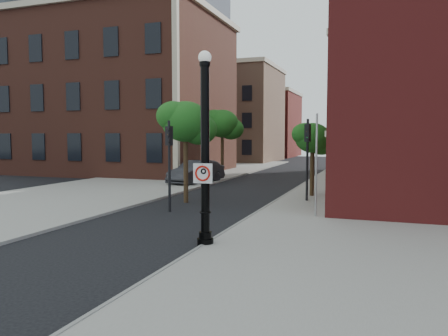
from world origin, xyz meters
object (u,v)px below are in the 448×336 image
at_px(parked_car, 196,172).
at_px(traffic_signal_left, 169,151).
at_px(no_parking_sign, 203,173).
at_px(traffic_signal_right, 307,146).
at_px(lamppost, 205,158).

height_order(parked_car, traffic_signal_left, traffic_signal_left).
height_order(no_parking_sign, traffic_signal_right, traffic_signal_right).
bearing_deg(parked_car, traffic_signal_right, -24.94).
distance_m(parked_car, traffic_signal_left, 11.55).
bearing_deg(parked_car, lamppost, -55.53).
relative_size(parked_car, traffic_signal_right, 1.18).
xyz_separation_m(parked_car, traffic_signal_right, (8.80, -6.17, 2.04)).
distance_m(no_parking_sign, traffic_signal_right, 10.20).
distance_m(no_parking_sign, traffic_signal_left, 6.63).
bearing_deg(traffic_signal_right, traffic_signal_left, -128.55).
xyz_separation_m(lamppost, no_parking_sign, (-0.01, -0.15, -0.45)).
distance_m(lamppost, parked_car, 17.76).
height_order(lamppost, traffic_signal_right, lamppost).
distance_m(no_parking_sign, parked_car, 17.85).
bearing_deg(lamppost, no_parking_sign, -94.71).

